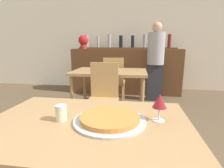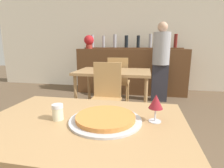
{
  "view_description": "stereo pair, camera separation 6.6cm",
  "coord_description": "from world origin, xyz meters",
  "px_view_note": "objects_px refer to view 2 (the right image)",
  "views": [
    {
      "loc": [
        0.27,
        -0.9,
        1.16
      ],
      "look_at": [
        0.06,
        0.55,
        0.83
      ],
      "focal_mm": 28.0,
      "sensor_mm": 36.0,
      "label": 1
    },
    {
      "loc": [
        0.34,
        -0.88,
        1.16
      ],
      "look_at": [
        0.06,
        0.55,
        0.83
      ],
      "focal_mm": 28.0,
      "sensor_mm": 36.0,
      "label": 2
    }
  ],
  "objects_px": {
    "cheese_shaker": "(58,112)",
    "wine_glass": "(156,102)",
    "chair_far_side_front": "(106,93)",
    "pizza_tray": "(106,119)",
    "person_standing": "(161,60)",
    "potted_plant": "(89,41)",
    "chair_far_side_back": "(118,78)"
  },
  "relations": [
    {
      "from": "person_standing",
      "to": "wine_glass",
      "type": "height_order",
      "value": "person_standing"
    },
    {
      "from": "wine_glass",
      "to": "chair_far_side_front",
      "type": "bearing_deg",
      "value": 114.6
    },
    {
      "from": "cheese_shaker",
      "to": "potted_plant",
      "type": "relative_size",
      "value": 0.28
    },
    {
      "from": "pizza_tray",
      "to": "cheese_shaker",
      "type": "height_order",
      "value": "cheese_shaker"
    },
    {
      "from": "chair_far_side_back",
      "to": "potted_plant",
      "type": "distance_m",
      "value": 1.49
    },
    {
      "from": "cheese_shaker",
      "to": "wine_glass",
      "type": "distance_m",
      "value": 0.56
    },
    {
      "from": "chair_far_side_front",
      "to": "potted_plant",
      "type": "height_order",
      "value": "potted_plant"
    },
    {
      "from": "chair_far_side_front",
      "to": "chair_far_side_back",
      "type": "relative_size",
      "value": 1.0
    },
    {
      "from": "person_standing",
      "to": "chair_far_side_back",
      "type": "bearing_deg",
      "value": -152.39
    },
    {
      "from": "person_standing",
      "to": "wine_glass",
      "type": "relative_size",
      "value": 10.14
    },
    {
      "from": "chair_far_side_back",
      "to": "person_standing",
      "type": "height_order",
      "value": "person_standing"
    },
    {
      "from": "cheese_shaker",
      "to": "chair_far_side_back",
      "type": "bearing_deg",
      "value": 90.31
    },
    {
      "from": "chair_far_side_back",
      "to": "wine_glass",
      "type": "xyz_separation_m",
      "value": [
        0.57,
        -2.33,
        0.32
      ]
    },
    {
      "from": "potted_plant",
      "to": "pizza_tray",
      "type": "bearing_deg",
      "value": -70.58
    },
    {
      "from": "chair_far_side_back",
      "to": "cheese_shaker",
      "type": "bearing_deg",
      "value": 90.31
    },
    {
      "from": "person_standing",
      "to": "pizza_tray",
      "type": "bearing_deg",
      "value": -100.46
    },
    {
      "from": "pizza_tray",
      "to": "person_standing",
      "type": "bearing_deg",
      "value": 79.54
    },
    {
      "from": "cheese_shaker",
      "to": "pizza_tray",
      "type": "bearing_deg",
      "value": 5.7
    },
    {
      "from": "person_standing",
      "to": "potted_plant",
      "type": "height_order",
      "value": "person_standing"
    },
    {
      "from": "cheese_shaker",
      "to": "potted_plant",
      "type": "distance_m",
      "value": 3.52
    },
    {
      "from": "cheese_shaker",
      "to": "wine_glass",
      "type": "xyz_separation_m",
      "value": [
        0.55,
        0.08,
        0.07
      ]
    },
    {
      "from": "pizza_tray",
      "to": "wine_glass",
      "type": "bearing_deg",
      "value": 10.28
    },
    {
      "from": "chair_far_side_front",
      "to": "pizza_tray",
      "type": "xyz_separation_m",
      "value": [
        0.29,
        -1.29,
        0.22
      ]
    },
    {
      "from": "chair_far_side_front",
      "to": "chair_far_side_back",
      "type": "height_order",
      "value": "same"
    },
    {
      "from": "wine_glass",
      "to": "potted_plant",
      "type": "height_order",
      "value": "potted_plant"
    },
    {
      "from": "chair_far_side_back",
      "to": "wine_glass",
      "type": "distance_m",
      "value": 2.42
    },
    {
      "from": "cheese_shaker",
      "to": "person_standing",
      "type": "distance_m",
      "value": 2.95
    },
    {
      "from": "person_standing",
      "to": "wine_glass",
      "type": "xyz_separation_m",
      "value": [
        -0.24,
        -2.76,
        -0.02
      ]
    },
    {
      "from": "chair_far_side_front",
      "to": "pizza_tray",
      "type": "height_order",
      "value": "chair_far_side_front"
    },
    {
      "from": "potted_plant",
      "to": "cheese_shaker",
      "type": "bearing_deg",
      "value": -75.03
    },
    {
      "from": "pizza_tray",
      "to": "potted_plant",
      "type": "xyz_separation_m",
      "value": [
        -1.18,
        3.34,
        0.51
      ]
    },
    {
      "from": "chair_far_side_front",
      "to": "potted_plant",
      "type": "distance_m",
      "value": 2.35
    }
  ]
}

